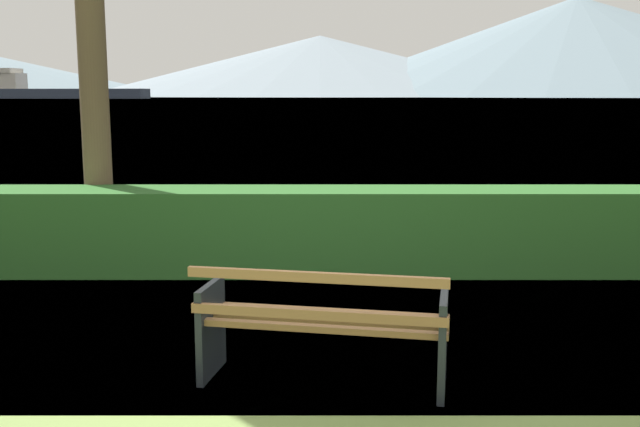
% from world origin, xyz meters
% --- Properties ---
extents(ground_plane, '(1400.00, 1400.00, 0.00)m').
position_xyz_m(ground_plane, '(0.00, 0.00, 0.00)').
color(ground_plane, olive).
extents(water_surface, '(620.00, 620.00, 0.00)m').
position_xyz_m(water_surface, '(0.00, 309.44, 0.00)').
color(water_surface, slate).
rests_on(water_surface, ground_plane).
extents(park_bench, '(1.80, 0.88, 0.87)m').
position_xyz_m(park_bench, '(-0.01, -0.06, 0.43)').
color(park_bench, olive).
rests_on(park_bench, ground_plane).
extents(hedge_row, '(7.76, 0.83, 0.95)m').
position_xyz_m(hedge_row, '(0.00, 3.24, 0.47)').
color(hedge_row, '#285B23').
rests_on(hedge_row, ground_plane).
extents(cargo_ship_large, '(73.52, 22.51, 12.14)m').
position_xyz_m(cargo_ship_large, '(-110.39, 292.92, 3.40)').
color(cargo_ship_large, '#2D384C').
rests_on(cargo_ship_large, water_surface).
extents(distant_hills, '(881.33, 402.39, 71.10)m').
position_xyz_m(distant_hills, '(9.03, 540.11, 28.57)').
color(distant_hills, slate).
rests_on(distant_hills, ground_plane).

